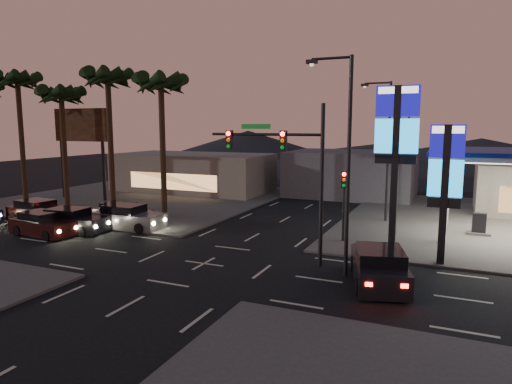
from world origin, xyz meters
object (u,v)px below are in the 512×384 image
at_px(traffic_signal_mast, 288,160).
at_px(pylon_sign_short, 446,173).
at_px(car_lane_a_front, 71,221).
at_px(car_lane_b_front, 128,218).
at_px(car_lane_b_mid, 121,214).
at_px(suv_station, 379,267).
at_px(pylon_sign_tall, 396,136).
at_px(car_lane_a_mid, 43,224).
at_px(car_lane_b_rear, 38,212).

bearing_deg(traffic_signal_mast, pylon_sign_short, 19.13).
relative_size(car_lane_a_front, car_lane_b_front, 0.97).
xyz_separation_m(car_lane_b_mid, suv_station, (18.94, -5.63, 0.09)).
bearing_deg(traffic_signal_mast, car_lane_b_mid, 163.56).
distance_m(pylon_sign_tall, car_lane_a_front, 21.00).
height_order(pylon_sign_short, car_lane_a_mid, pylon_sign_short).
relative_size(pylon_sign_tall, car_lane_b_rear, 1.76).
relative_size(car_lane_a_front, car_lane_a_mid, 1.04).
height_order(pylon_sign_short, traffic_signal_mast, traffic_signal_mast).
xyz_separation_m(pylon_sign_tall, car_lane_b_rear, (-24.58, -1.54, -5.65)).
distance_m(pylon_sign_short, car_lane_a_mid, 24.02).
distance_m(pylon_sign_tall, car_lane_b_front, 18.15).
xyz_separation_m(car_lane_a_mid, car_lane_b_mid, (2.09, 4.97, -0.02)).
bearing_deg(car_lane_a_mid, car_lane_a_front, 56.00).
height_order(traffic_signal_mast, car_lane_b_mid, traffic_signal_mast).
relative_size(car_lane_a_front, car_lane_b_mid, 1.07).
bearing_deg(pylon_sign_tall, suv_station, -89.14).
bearing_deg(traffic_signal_mast, car_lane_b_rear, 174.32).
relative_size(pylon_sign_tall, car_lane_a_front, 1.82).
bearing_deg(pylon_sign_short, car_lane_b_front, 179.03).
relative_size(traffic_signal_mast, car_lane_a_mid, 1.68).
bearing_deg(suv_station, car_lane_b_rear, 172.07).
distance_m(pylon_sign_tall, car_lane_a_mid, 22.15).
distance_m(pylon_sign_short, car_lane_b_front, 20.12).
bearing_deg(traffic_signal_mast, suv_station, -16.89).
relative_size(car_lane_a_mid, car_lane_b_front, 0.93).
relative_size(car_lane_b_mid, car_lane_b_rear, 0.91).
bearing_deg(car_lane_a_front, traffic_signal_mast, -2.25).
relative_size(car_lane_b_rear, suv_station, 0.96).
bearing_deg(car_lane_b_rear, car_lane_a_mid, -37.51).
relative_size(car_lane_a_front, car_lane_b_rear, 0.97).
distance_m(car_lane_a_mid, suv_station, 21.05).
height_order(car_lane_a_front, car_lane_a_mid, car_lane_a_front).
height_order(car_lane_b_mid, suv_station, suv_station).
distance_m(car_lane_a_mid, car_lane_b_rear, 4.57).
height_order(pylon_sign_tall, pylon_sign_short, pylon_sign_tall).
bearing_deg(car_lane_b_front, traffic_signal_mast, -12.84).
height_order(car_lane_b_mid, car_lane_b_rear, car_lane_b_rear).
bearing_deg(car_lane_b_mid, car_lane_b_rear, -159.01).
relative_size(pylon_sign_tall, pylon_sign_short, 1.29).
distance_m(traffic_signal_mast, suv_station, 6.72).
bearing_deg(pylon_sign_short, car_lane_a_front, -175.15).
xyz_separation_m(car_lane_b_front, car_lane_b_rear, (-7.35, -0.87, -0.01)).
relative_size(traffic_signal_mast, car_lane_b_rear, 1.57).
bearing_deg(car_lane_b_rear, car_lane_b_front, 6.77).
relative_size(pylon_sign_short, car_lane_b_rear, 1.37).
distance_m(traffic_signal_mast, car_lane_b_rear, 20.44).
height_order(pylon_sign_short, car_lane_b_rear, pylon_sign_short).
height_order(pylon_sign_short, car_lane_a_front, pylon_sign_short).
bearing_deg(car_lane_a_front, car_lane_b_mid, 72.19).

